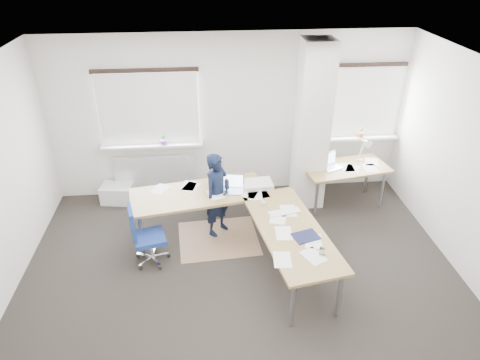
{
  "coord_description": "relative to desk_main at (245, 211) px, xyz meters",
  "views": [
    {
      "loc": [
        -0.43,
        -4.26,
        4.08
      ],
      "look_at": [
        0.05,
        0.9,
        1.09
      ],
      "focal_mm": 32.0,
      "sensor_mm": 36.0,
      "label": 1
    }
  ],
  "objects": [
    {
      "name": "ground",
      "position": [
        -0.1,
        -0.71,
        -0.69
      ],
      "size": [
        6.0,
        6.0,
        0.0
      ],
      "primitive_type": "plane",
      "color": "black",
      "rests_on": "ground"
    },
    {
      "name": "room_shell",
      "position": [
        0.09,
        -0.25,
        1.05
      ],
      "size": [
        6.04,
        5.04,
        2.82
      ],
      "color": "silver",
      "rests_on": "ground"
    },
    {
      "name": "floor_mat",
      "position": [
        -0.37,
        0.31,
        -0.69
      ],
      "size": [
        1.26,
        1.09,
        0.01
      ],
      "primitive_type": "cube",
      "rotation": [
        0.0,
        0.0,
        0.07
      ],
      "color": "#8B684B",
      "rests_on": "ground"
    },
    {
      "name": "white_crate",
      "position": [
        -2.07,
        1.54,
        -0.53
      ],
      "size": [
        0.57,
        0.44,
        0.32
      ],
      "primitive_type": "cube",
      "rotation": [
        0.0,
        0.0,
        -0.15
      ],
      "color": "white",
      "rests_on": "ground"
    },
    {
      "name": "desk_main",
      "position": [
        0.0,
        0.0,
        0.0
      ],
      "size": [
        2.82,
        2.63,
        0.96
      ],
      "rotation": [
        0.0,
        0.0,
        0.17
      ],
      "color": "olive",
      "rests_on": "ground"
    },
    {
      "name": "desk_side",
      "position": [
        1.8,
        1.1,
        -0.01
      ],
      "size": [
        1.5,
        0.93,
        1.22
      ],
      "rotation": [
        0.0,
        0.0,
        0.17
      ],
      "color": "olive",
      "rests_on": "ground"
    },
    {
      "name": "task_chair",
      "position": [
        -1.37,
        -0.13,
        -0.43
      ],
      "size": [
        0.52,
        0.51,
        0.94
      ],
      "rotation": [
        0.0,
        0.0,
        0.24
      ],
      "color": "navy",
      "rests_on": "ground"
    },
    {
      "name": "person",
      "position": [
        -0.36,
        0.49,
        -0.02
      ],
      "size": [
        0.57,
        0.58,
        1.35
      ],
      "primitive_type": "imported",
      "rotation": [
        0.0,
        0.0,
        0.83
      ],
      "color": "black",
      "rests_on": "ground"
    }
  ]
}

